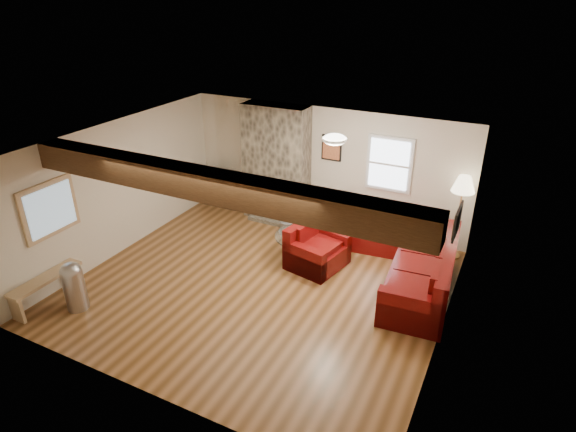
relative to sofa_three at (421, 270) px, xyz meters
name	(u,v)px	position (x,y,z in m)	size (l,w,h in m)	color
room	(259,220)	(-2.48, -0.99, 0.80)	(8.00, 8.00, 8.00)	brown
oak_beam	(209,185)	(-2.48, -2.24, 1.86)	(6.00, 0.36, 0.38)	#362010
chimney_breast	(276,165)	(-3.48, 1.51, 0.77)	(1.40, 0.67, 2.50)	#332E28
back_window	(389,164)	(-1.13, 1.72, 1.10)	(0.90, 0.08, 1.10)	silver
hatch_window	(50,209)	(-5.44, -2.49, 1.00)	(0.08, 1.00, 0.90)	tan
ceiling_dome	(335,141)	(-1.58, -0.09, 1.99)	(0.40, 0.40, 0.18)	silver
artwork_back	(331,148)	(-2.33, 1.72, 1.25)	(0.42, 0.06, 0.52)	black
artwork_right	(457,221)	(0.48, -0.69, 1.30)	(0.06, 0.55, 0.42)	black
sofa_three	(421,270)	(0.00, 0.00, 0.00)	(2.33, 0.97, 0.90)	#490508
loveseat	(383,229)	(-1.01, 1.24, -0.06)	(1.46, 0.84, 0.78)	#490508
armchair_red	(317,247)	(-1.87, 0.03, -0.06)	(0.98, 0.85, 0.79)	#490508
coffee_table	(301,247)	(-2.23, 0.13, -0.21)	(0.99, 0.99, 0.52)	#482A17
tv_cabinet	(222,195)	(-4.93, 1.54, -0.22)	(0.93, 0.37, 0.46)	black
television	(221,177)	(-4.93, 1.54, 0.23)	(0.75, 0.10, 0.43)	black
floor_lamp	(463,189)	(0.30, 1.49, 0.94)	(0.42, 0.42, 1.63)	tan
pine_bench	(48,290)	(-5.31, -2.94, -0.22)	(0.29, 1.23, 0.46)	tan
pedal_bin	(74,286)	(-4.77, -2.85, -0.03)	(0.33, 0.33, 0.83)	#A7A7AC
coal_bucket	(287,227)	(-2.91, 0.90, -0.29)	(0.33, 0.33, 0.31)	gray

